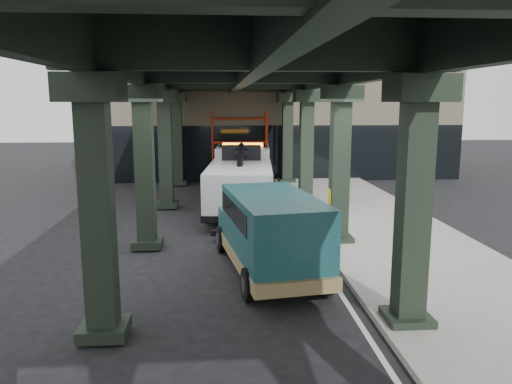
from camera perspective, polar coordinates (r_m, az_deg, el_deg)
name	(u,v)px	position (r m, az deg, el deg)	size (l,w,h in m)	color
ground	(262,267)	(14.00, 0.68, -8.51)	(90.00, 90.00, 0.00)	black
sidewalk	(395,241)	(16.81, 15.61, -5.41)	(5.00, 40.00, 0.15)	gray
lane_stripe	(309,245)	(16.11, 6.13, -6.02)	(0.12, 38.00, 0.01)	silver
viaduct	(243,69)	(15.25, -1.49, 13.85)	(7.40, 32.00, 6.40)	black
building	(266,110)	(33.36, 1.18, 9.38)	(22.00, 10.00, 8.00)	#C6B793
scaffolding	(240,146)	(27.97, -1.90, 5.33)	(3.08, 0.88, 4.00)	red
tow_truck	(241,177)	(20.99, -1.67, 1.67)	(3.09, 8.75, 2.82)	black
towed_van	(270,231)	(13.13, 1.62, -4.47)	(2.81, 5.58, 2.17)	#134246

